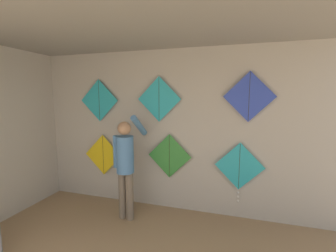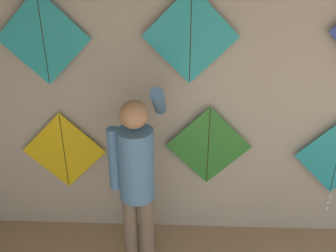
{
  "view_description": "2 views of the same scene",
  "coord_description": "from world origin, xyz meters",
  "px_view_note": "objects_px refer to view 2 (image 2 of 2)",
  "views": [
    {
      "loc": [
        1.19,
        -0.13,
        2.01
      ],
      "look_at": [
        0.16,
        3.29,
        1.54
      ],
      "focal_mm": 24.0,
      "sensor_mm": 36.0,
      "label": 1
    },
    {
      "loc": [
        -0.14,
        0.58,
        2.63
      ],
      "look_at": [
        -0.24,
        3.29,
        1.29
      ],
      "focal_mm": 40.0,
      "sensor_mm": 36.0,
      "label": 2
    }
  ],
  "objects_px": {
    "shopkeeper": "(137,176)",
    "kite_3": "(43,39)",
    "kite_0": "(64,151)",
    "kite_1": "(208,146)",
    "kite_4": "(191,37)"
  },
  "relations": [
    {
      "from": "kite_1",
      "to": "kite_3",
      "type": "height_order",
      "value": "kite_3"
    },
    {
      "from": "shopkeeper",
      "to": "kite_0",
      "type": "height_order",
      "value": "shopkeeper"
    },
    {
      "from": "shopkeeper",
      "to": "kite_3",
      "type": "bearing_deg",
      "value": 154.28
    },
    {
      "from": "kite_1",
      "to": "kite_4",
      "type": "height_order",
      "value": "kite_4"
    },
    {
      "from": "kite_0",
      "to": "kite_4",
      "type": "distance_m",
      "value": 1.56
    },
    {
      "from": "kite_4",
      "to": "shopkeeper",
      "type": "bearing_deg",
      "value": -129.22
    },
    {
      "from": "kite_1",
      "to": "kite_0",
      "type": "bearing_deg",
      "value": 180.0
    },
    {
      "from": "kite_3",
      "to": "kite_4",
      "type": "relative_size",
      "value": 1.0
    },
    {
      "from": "shopkeeper",
      "to": "kite_1",
      "type": "bearing_deg",
      "value": 47.0
    },
    {
      "from": "kite_4",
      "to": "kite_0",
      "type": "bearing_deg",
      "value": 180.0
    },
    {
      "from": "shopkeeper",
      "to": "kite_0",
      "type": "relative_size",
      "value": 2.22
    },
    {
      "from": "shopkeeper",
      "to": "kite_1",
      "type": "distance_m",
      "value": 0.77
    },
    {
      "from": "kite_0",
      "to": "kite_3",
      "type": "relative_size",
      "value": 1.0
    },
    {
      "from": "shopkeeper",
      "to": "kite_4",
      "type": "height_order",
      "value": "kite_4"
    },
    {
      "from": "kite_0",
      "to": "kite_1",
      "type": "xyz_separation_m",
      "value": [
        1.33,
        0.0,
        0.08
      ]
    }
  ]
}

